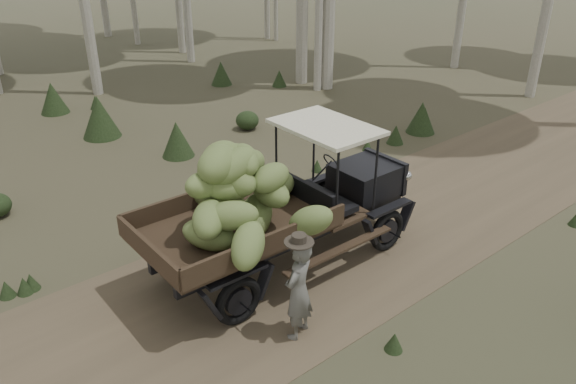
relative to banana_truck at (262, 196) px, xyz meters
name	(u,v)px	position (x,y,z in m)	size (l,w,h in m)	color
ground	(296,268)	(0.52, -0.26, -1.48)	(120.00, 120.00, 0.00)	#473D2B
dirt_track	(296,267)	(0.52, -0.26, -1.48)	(70.00, 4.00, 0.01)	brown
banana_truck	(262,196)	(0.00, 0.00, 0.00)	(5.28, 2.79, 2.59)	black
farmer	(299,289)	(-0.59, -1.60, -0.67)	(0.67, 0.56, 1.72)	#575650
undergrowth	(409,276)	(1.21, -2.16, -0.96)	(22.55, 22.58, 1.39)	#233319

